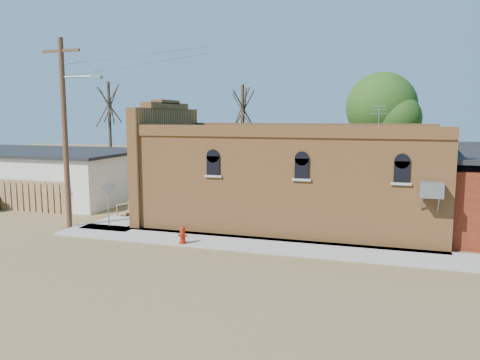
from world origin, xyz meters
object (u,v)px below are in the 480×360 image
(utility_pole, at_px, (66,129))
(fire_hydrant, at_px, (183,235))
(stop_sign, at_px, (108,193))
(trash_barrel, at_px, (146,211))
(brick_bar, at_px, (287,177))

(utility_pole, relative_size, fire_hydrant, 12.15)
(utility_pole, bearing_deg, stop_sign, 18.69)
(fire_hydrant, xyz_separation_m, trash_barrel, (-3.65, 3.55, 0.09))
(brick_bar, relative_size, fire_hydrant, 22.14)
(fire_hydrant, bearing_deg, trash_barrel, 117.34)
(fire_hydrant, bearing_deg, stop_sign, 140.62)
(brick_bar, bearing_deg, utility_pole, -156.31)
(brick_bar, relative_size, stop_sign, 7.67)
(stop_sign, bearing_deg, utility_pole, -175.70)
(fire_hydrant, height_order, trash_barrel, trash_barrel)
(fire_hydrant, relative_size, stop_sign, 0.35)
(brick_bar, distance_m, fire_hydrant, 6.68)
(utility_pole, bearing_deg, trash_barrel, 39.49)
(brick_bar, height_order, stop_sign, brick_bar)
(stop_sign, xyz_separation_m, trash_barrel, (1.07, 1.74, -1.18))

